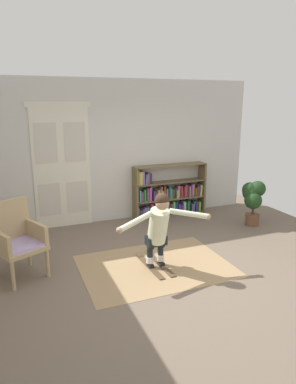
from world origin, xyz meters
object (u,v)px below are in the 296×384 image
object	(u,v)px
bookshelf	(168,195)
skis_pair	(154,264)
wicker_chair	(17,238)
person_skier	(159,225)
potted_plant	(253,196)

from	to	relation	value
bookshelf	skis_pair	world-z (taller)	bookshelf
wicker_chair	person_skier	size ratio (longest dim) A/B	0.75
wicker_chair	skis_pair	size ratio (longest dim) A/B	1.20
bookshelf	skis_pair	xyz separation A→B (m)	(-1.22, -2.15, -0.43)
bookshelf	wicker_chair	bearing A→B (deg)	-151.41
skis_pair	person_skier	bearing A→B (deg)	-87.62
skis_pair	person_skier	world-z (taller)	person_skier
wicker_chair	skis_pair	distance (m)	2.06
wicker_chair	person_skier	bearing A→B (deg)	-16.76
person_skier	skis_pair	bearing A→B (deg)	92.38
bookshelf	potted_plant	distance (m)	1.80
wicker_chair	potted_plant	distance (m)	4.51
skis_pair	person_skier	size ratio (longest dim) A/B	0.62
skis_pair	bookshelf	bearing A→B (deg)	60.49
bookshelf	person_skier	world-z (taller)	person_skier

